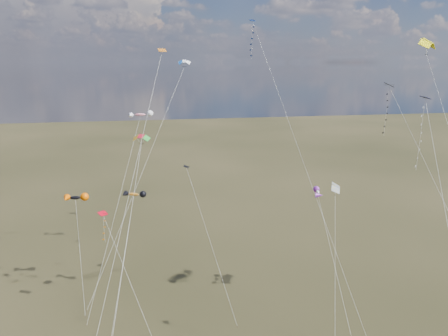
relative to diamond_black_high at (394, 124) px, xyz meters
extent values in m
cube|color=black|center=(-0.45, 1.06, 4.17)|extent=(1.25, 1.29, 0.42)
cube|color=#0A1A46|center=(-13.50, 11.72, 11.69)|extent=(0.85, 0.83, 0.26)
cylinder|color=silver|center=(-8.75, 1.90, -6.58)|extent=(9.52, 19.67, 36.55)
cube|color=black|center=(-22.30, 11.20, -6.78)|extent=(0.86, 0.90, 0.31)
cylinder|color=silver|center=(-19.79, 6.29, -15.82)|extent=(5.05, 9.86, 18.09)
cube|color=#332316|center=(-17.28, 1.37, -24.80)|extent=(0.10, 0.10, 0.12)
cube|color=#C00416|center=(-33.24, 9.85, -12.13)|extent=(1.40, 1.39, 0.31)
cylinder|color=silver|center=(-30.34, 5.17, -18.49)|extent=(5.84, 9.39, 12.74)
cube|color=#0F114D|center=(-4.55, -10.71, 3.81)|extent=(0.67, 0.70, 0.22)
cube|color=#C26516|center=(-25.13, 3.07, 7.79)|extent=(0.94, 0.90, 0.34)
cylinder|color=silver|center=(-29.79, -4.28, -8.53)|extent=(9.35, 14.74, 32.66)
cylinder|color=silver|center=(-28.39, 18.40, -9.03)|extent=(15.30, 20.96, 31.66)
cube|color=#332316|center=(-36.02, 7.94, -24.80)|extent=(0.10, 0.10, 0.12)
cylinder|color=silver|center=(-6.66, -2.01, -16.55)|extent=(4.84, 12.66, 16.63)
cylinder|color=silver|center=(-30.02, -4.72, -12.89)|extent=(4.71, 13.84, 23.95)
ellipsoid|color=black|center=(-37.24, 14.05, -11.20)|extent=(2.84, 1.40, 1.23)
cylinder|color=silver|center=(-36.62, 10.41, -18.03)|extent=(1.26, 7.30, 13.66)
cube|color=#332316|center=(-36.01, 6.77, -24.80)|extent=(0.10, 0.10, 0.12)
ellipsoid|color=orange|center=(-29.25, 9.76, -9.77)|extent=(3.00, 1.95, 0.97)
cylinder|color=silver|center=(-30.83, 3.97, -17.31)|extent=(3.20, 11.60, 15.10)
ellipsoid|color=white|center=(-6.34, 4.91, -9.20)|extent=(1.27, 2.36, 0.81)
cylinder|color=silver|center=(-6.24, -1.53, -17.03)|extent=(0.23, 12.90, 15.67)
ellipsoid|color=red|center=(-28.25, 22.25, -1.15)|extent=(3.41, 1.50, 1.14)
cylinder|color=silver|center=(-31.92, 13.55, -13.00)|extent=(7.37, 17.43, 23.72)
cube|color=#332316|center=(-35.59, 4.85, -24.80)|extent=(0.10, 0.10, 0.12)
camera|label=1|loc=(-26.39, -40.00, 6.57)|focal=32.00mm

